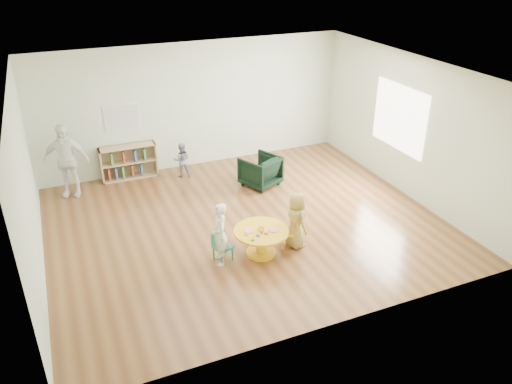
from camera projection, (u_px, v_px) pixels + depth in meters
room at (245, 126)px, 8.42m from camera, size 7.10×7.00×2.80m
activity_table at (261, 237)px, 8.24m from camera, size 0.91×0.91×0.50m
kid_chair_left at (221, 247)px, 8.07m from camera, size 0.35×0.35×0.51m
kid_chair_right at (292, 231)px, 8.48m from camera, size 0.37×0.37×0.53m
bookshelf at (128, 162)px, 10.89m from camera, size 1.20×0.30×0.75m
alphabet_poster at (122, 117)px, 10.55m from camera, size 0.74×0.01×0.54m
armchair at (260, 171)px, 10.57m from camera, size 0.94×0.95×0.66m
child_left at (220, 234)px, 7.91m from camera, size 0.31×0.42×1.07m
child_right at (296, 220)px, 8.37m from camera, size 0.38×0.53×1.01m
toddler at (182, 160)px, 10.93m from camera, size 0.44×0.38×0.78m
adult_caretaker at (66, 161)px, 9.96m from camera, size 0.97×0.63×1.53m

